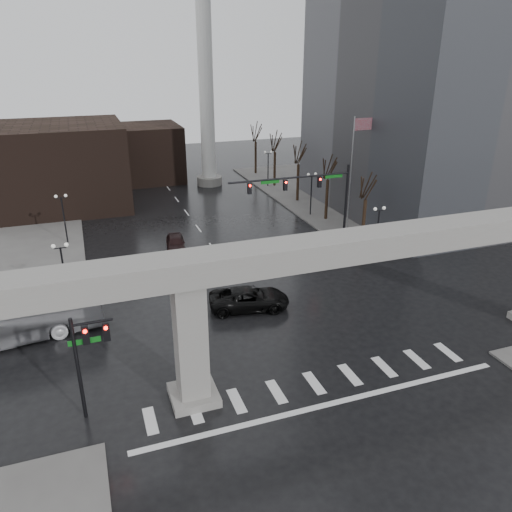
% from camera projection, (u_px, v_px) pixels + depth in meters
% --- Properties ---
extents(ground, '(160.00, 160.00, 0.00)m').
position_uv_depth(ground, '(307.00, 373.00, 30.27)').
color(ground, black).
rests_on(ground, ground).
extents(sidewalk_ne, '(28.00, 36.00, 0.15)m').
position_uv_depth(sidewalk_ne, '(367.00, 189.00, 69.59)').
color(sidewalk_ne, slate).
rests_on(sidewalk_ne, ground).
extents(elevated_guideway, '(48.00, 2.60, 8.70)m').
position_uv_depth(elevated_guideway, '(332.00, 267.00, 28.01)').
color(elevated_guideway, gray).
rests_on(elevated_guideway, ground).
extents(office_tower, '(22.00, 26.00, 42.00)m').
position_uv_depth(office_tower, '(449.00, 20.00, 53.45)').
color(office_tower, slate).
rests_on(office_tower, ground).
extents(building_far_left, '(16.00, 14.00, 10.00)m').
position_uv_depth(building_far_left, '(57.00, 166.00, 60.50)').
color(building_far_left, black).
rests_on(building_far_left, ground).
extents(building_far_mid, '(10.00, 10.00, 8.00)m').
position_uv_depth(building_far_mid, '(146.00, 153.00, 73.30)').
color(building_far_mid, black).
rests_on(building_far_mid, ground).
extents(smokestack, '(3.60, 3.60, 30.00)m').
position_uv_depth(smokestack, '(206.00, 88.00, 66.96)').
color(smokestack, silver).
rests_on(smokestack, ground).
extents(signal_mast_arm, '(12.12, 0.43, 8.00)m').
position_uv_depth(signal_mast_arm, '(311.00, 190.00, 47.15)').
color(signal_mast_arm, black).
rests_on(signal_mast_arm, ground).
extents(signal_left_pole, '(2.30, 0.30, 6.00)m').
position_uv_depth(signal_left_pole, '(87.00, 350.00, 25.34)').
color(signal_left_pole, black).
rests_on(signal_left_pole, ground).
extents(flagpole_assembly, '(2.06, 0.12, 12.00)m').
position_uv_depth(flagpole_assembly, '(354.00, 161.00, 51.23)').
color(flagpole_assembly, silver).
rests_on(flagpole_assembly, ground).
extents(lamp_right_0, '(1.22, 0.32, 5.11)m').
position_uv_depth(lamp_right_0, '(378.00, 224.00, 45.29)').
color(lamp_right_0, black).
rests_on(lamp_right_0, ground).
extents(lamp_right_1, '(1.22, 0.32, 5.11)m').
position_uv_depth(lamp_right_1, '(311.00, 187.00, 57.45)').
color(lamp_right_1, black).
rests_on(lamp_right_1, ground).
extents(lamp_right_2, '(1.22, 0.32, 5.11)m').
position_uv_depth(lamp_right_2, '(268.00, 163.00, 69.62)').
color(lamp_right_2, black).
rests_on(lamp_right_2, ground).
extents(lamp_left_0, '(1.22, 0.32, 5.11)m').
position_uv_depth(lamp_left_0, '(63.00, 264.00, 36.91)').
color(lamp_left_0, black).
rests_on(lamp_left_0, ground).
extents(lamp_left_1, '(1.22, 0.32, 5.11)m').
position_uv_depth(lamp_left_1, '(63.00, 211.00, 49.08)').
color(lamp_left_1, black).
rests_on(lamp_left_1, ground).
extents(lamp_left_2, '(1.22, 0.32, 5.11)m').
position_uv_depth(lamp_left_2, '(63.00, 178.00, 61.24)').
color(lamp_left_2, black).
rests_on(lamp_left_2, ground).
extents(tree_right_0, '(1.09, 1.58, 7.50)m').
position_uv_depth(tree_right_0, '(364.00, 217.00, 49.36)').
color(tree_right_0, black).
rests_on(tree_right_0, ground).
extents(tree_right_1, '(1.09, 1.61, 7.67)m').
position_uv_depth(tree_right_1, '(327.00, 196.00, 56.29)').
color(tree_right_1, black).
rests_on(tree_right_1, ground).
extents(tree_right_2, '(1.10, 1.63, 7.85)m').
position_uv_depth(tree_right_2, '(298.00, 179.00, 63.22)').
color(tree_right_2, black).
rests_on(tree_right_2, ground).
extents(tree_right_3, '(1.11, 1.66, 8.02)m').
position_uv_depth(tree_right_3, '(275.00, 166.00, 70.14)').
color(tree_right_3, black).
rests_on(tree_right_3, ground).
extents(tree_right_4, '(1.12, 1.69, 8.19)m').
position_uv_depth(tree_right_4, '(256.00, 155.00, 77.07)').
color(tree_right_4, black).
rests_on(tree_right_4, ground).
extents(pickup_truck, '(6.44, 3.89, 1.67)m').
position_uv_depth(pickup_truck, '(249.00, 299.00, 37.50)').
color(pickup_truck, black).
rests_on(pickup_truck, ground).
extents(city_bus, '(13.03, 4.46, 3.56)m').
position_uv_depth(city_bus, '(0.00, 318.00, 32.87)').
color(city_bus, '#AEAEB3').
rests_on(city_bus, ground).
extents(far_car, '(2.37, 4.62, 1.51)m').
position_uv_depth(far_car, '(176.00, 243.00, 48.40)').
color(far_car, black).
rests_on(far_car, ground).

